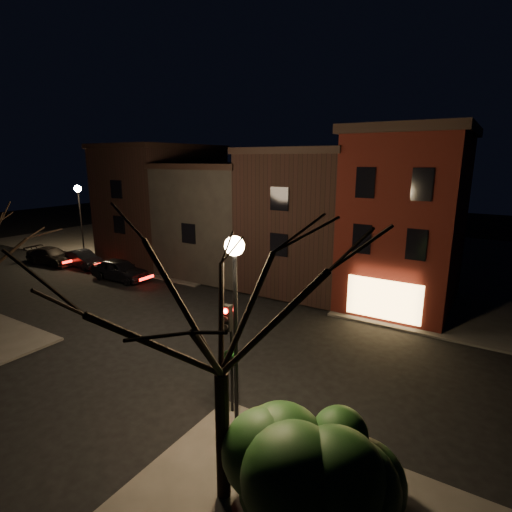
{
  "coord_description": "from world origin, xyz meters",
  "views": [
    {
      "loc": [
        12.89,
        -15.56,
        8.83
      ],
      "look_at": [
        0.72,
        4.06,
        3.2
      ],
      "focal_mm": 28.0,
      "sensor_mm": 36.0,
      "label": 1
    }
  ],
  "objects_px": {
    "bare_tree_right": "(219,278)",
    "parked_car_b": "(83,259)",
    "street_lamp_far": "(79,201)",
    "street_lamp_near": "(235,282)",
    "traffic_signal": "(230,342)",
    "parked_car_a": "(120,270)",
    "evergreen_bush": "(301,468)",
    "parked_car_c": "(52,256)"
  },
  "relations": [
    {
      "from": "bare_tree_right",
      "to": "evergreen_bush",
      "type": "relative_size",
      "value": 2.39
    },
    {
      "from": "street_lamp_near",
      "to": "parked_car_b",
      "type": "distance_m",
      "value": 25.38
    },
    {
      "from": "street_lamp_near",
      "to": "parked_car_c",
      "type": "relative_size",
      "value": 1.31
    },
    {
      "from": "bare_tree_right",
      "to": "parked_car_c",
      "type": "relative_size",
      "value": 1.72
    },
    {
      "from": "traffic_signal",
      "to": "parked_car_a",
      "type": "relative_size",
      "value": 0.86
    },
    {
      "from": "street_lamp_far",
      "to": "parked_car_a",
      "type": "xyz_separation_m",
      "value": [
        8.14,
        -2.77,
        -4.38
      ]
    },
    {
      "from": "traffic_signal",
      "to": "evergreen_bush",
      "type": "xyz_separation_m",
      "value": [
        3.9,
        -2.49,
        -1.3
      ]
    },
    {
      "from": "bare_tree_right",
      "to": "parked_car_a",
      "type": "xyz_separation_m",
      "value": [
        -18.36,
        11.93,
        -5.34
      ]
    },
    {
      "from": "street_lamp_far",
      "to": "parked_car_a",
      "type": "height_order",
      "value": "street_lamp_far"
    },
    {
      "from": "evergreen_bush",
      "to": "parked_car_c",
      "type": "bearing_deg",
      "value": 158.49
    },
    {
      "from": "traffic_signal",
      "to": "bare_tree_right",
      "type": "height_order",
      "value": "bare_tree_right"
    },
    {
      "from": "evergreen_bush",
      "to": "parked_car_b",
      "type": "relative_size",
      "value": 0.85
    },
    {
      "from": "street_lamp_far",
      "to": "bare_tree_right",
      "type": "bearing_deg",
      "value": -29.02
    },
    {
      "from": "street_lamp_near",
      "to": "parked_car_a",
      "type": "relative_size",
      "value": 1.38
    },
    {
      "from": "evergreen_bush",
      "to": "parked_car_a",
      "type": "relative_size",
      "value": 0.75
    },
    {
      "from": "traffic_signal",
      "to": "parked_car_a",
      "type": "bearing_deg",
      "value": 151.49
    },
    {
      "from": "street_lamp_far",
      "to": "parked_car_b",
      "type": "xyz_separation_m",
      "value": [
        2.44,
        -1.89,
        -4.49
      ]
    },
    {
      "from": "street_lamp_near",
      "to": "traffic_signal",
      "type": "relative_size",
      "value": 1.6
    },
    {
      "from": "traffic_signal",
      "to": "bare_tree_right",
      "type": "distance_m",
      "value": 4.87
    },
    {
      "from": "bare_tree_right",
      "to": "parked_car_b",
      "type": "height_order",
      "value": "bare_tree_right"
    },
    {
      "from": "traffic_signal",
      "to": "bare_tree_right",
      "type": "bearing_deg",
      "value": -57.59
    },
    {
      "from": "street_lamp_near",
      "to": "parked_car_b",
      "type": "relative_size",
      "value": 1.55
    },
    {
      "from": "street_lamp_far",
      "to": "parked_car_a",
      "type": "relative_size",
      "value": 1.38
    },
    {
      "from": "parked_car_c",
      "to": "street_lamp_far",
      "type": "bearing_deg",
      "value": -16.89
    },
    {
      "from": "street_lamp_near",
      "to": "evergreen_bush",
      "type": "distance_m",
      "value": 5.33
    },
    {
      "from": "bare_tree_right",
      "to": "parked_car_a",
      "type": "bearing_deg",
      "value": 146.98
    },
    {
      "from": "street_lamp_near",
      "to": "parked_car_a",
      "type": "distance_m",
      "value": 19.98
    },
    {
      "from": "evergreen_bush",
      "to": "parked_car_b",
      "type": "bearing_deg",
      "value": 154.72
    },
    {
      "from": "parked_car_a",
      "to": "street_lamp_far",
      "type": "bearing_deg",
      "value": 68.05
    },
    {
      "from": "bare_tree_right",
      "to": "parked_car_b",
      "type": "bearing_deg",
      "value": 151.97
    },
    {
      "from": "parked_car_b",
      "to": "evergreen_bush",
      "type": "bearing_deg",
      "value": -110.1
    },
    {
      "from": "traffic_signal",
      "to": "parked_car_b",
      "type": "distance_m",
      "value": 24.33
    },
    {
      "from": "street_lamp_far",
      "to": "evergreen_bush",
      "type": "bearing_deg",
      "value": -26.48
    },
    {
      "from": "traffic_signal",
      "to": "evergreen_bush",
      "type": "relative_size",
      "value": 1.14
    },
    {
      "from": "evergreen_bush",
      "to": "parked_car_c",
      "type": "height_order",
      "value": "evergreen_bush"
    },
    {
      "from": "street_lamp_near",
      "to": "street_lamp_far",
      "type": "distance_m",
      "value": 28.0
    },
    {
      "from": "bare_tree_right",
      "to": "parked_car_b",
      "type": "relative_size",
      "value": 2.03
    },
    {
      "from": "street_lamp_near",
      "to": "traffic_signal",
      "type": "xyz_separation_m",
      "value": [
        -0.6,
        0.49,
        -2.37
      ]
    },
    {
      "from": "bare_tree_right",
      "to": "parked_car_c",
      "type": "height_order",
      "value": "bare_tree_right"
    },
    {
      "from": "bare_tree_right",
      "to": "evergreen_bush",
      "type": "height_order",
      "value": "bare_tree_right"
    },
    {
      "from": "traffic_signal",
      "to": "parked_car_a",
      "type": "xyz_separation_m",
      "value": [
        -16.46,
        8.94,
        -2.01
      ]
    },
    {
      "from": "evergreen_bush",
      "to": "parked_car_b",
      "type": "height_order",
      "value": "evergreen_bush"
    }
  ]
}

